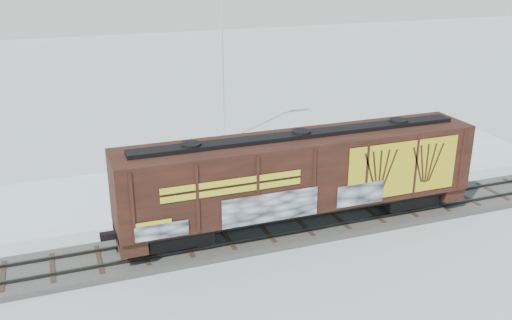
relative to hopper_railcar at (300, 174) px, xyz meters
name	(u,v)px	position (x,y,z in m)	size (l,w,h in m)	color
ground	(302,229)	(0.20, 0.01, -3.05)	(500.00, 500.00, 0.00)	white
rail_track	(302,227)	(0.20, 0.01, -2.91)	(50.00, 3.40, 0.43)	#59544C
parking_strip	(252,177)	(0.20, 7.51, -3.04)	(40.00, 8.00, 0.03)	white
hopper_railcar	(300,174)	(0.00, 0.00, 0.00)	(17.95, 3.06, 4.73)	black
flagpole	(225,85)	(0.85, 14.97, 1.18)	(2.30, 0.90, 11.46)	silver
car_silver	(188,171)	(-3.71, 7.97, -2.25)	(1.83, 4.55, 1.55)	#9EA0A5
car_white	(278,159)	(2.09, 7.87, -2.19)	(1.76, 5.05, 1.66)	silver
car_dark	(315,157)	(4.77, 7.99, -2.41)	(1.71, 4.20, 1.22)	black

